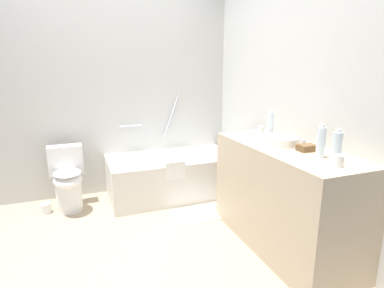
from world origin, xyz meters
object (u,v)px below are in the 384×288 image
Objects in this scene: water_bottle_2 at (337,147)px; drinking_glass_1 at (261,131)px; soap_dish at (255,133)px; sink_basin at (280,140)px; water_bottle_0 at (321,142)px; bathtub at (172,174)px; water_bottle_1 at (270,125)px; bath_mat at (204,213)px; toilet_paper_roll at (46,208)px; amenity_basket at (307,148)px; toilet at (68,179)px; drinking_glass_0 at (338,161)px; sink_faucet at (298,139)px.

water_bottle_2 is 0.89m from drinking_glass_1.
sink_basin is at bearing -94.60° from soap_dish.
bathtub is at bearing 108.16° from water_bottle_0.
sink_basin is at bearing -104.07° from water_bottle_1.
bath_mat is 5.86× the size of toilet_paper_roll.
drinking_glass_1 is at bearing -26.30° from toilet_paper_roll.
bathtub is at bearing -0.22° from toilet_paper_roll.
drinking_glass_1 is at bearing -59.46° from bathtub.
bathtub is 10.62× the size of amenity_basket.
toilet is 2.66m from water_bottle_2.
toilet is at bearing 3.83° from toilet_paper_roll.
drinking_glass_0 is (-0.04, -0.21, -0.07)m from water_bottle_0.
bathtub is 1.44m from water_bottle_1.
sink_basin is 4.07× the size of drinking_glass_0.
water_bottle_2 is 1.00m from soap_dish.
drinking_glass_1 is 2.38m from toilet_paper_roll.
sink_faucet is 0.58m from water_bottle_2.
amenity_basket is at bearing 78.17° from drinking_glass_0.
bathtub reaches higher than drinking_glass_0.
sink_faucet reaches higher than toilet.
water_bottle_0 reaches higher than toilet_paper_roll.
drinking_glass_0 is (-0.08, -0.88, -0.08)m from water_bottle_1.
sink_faucet is at bearing 64.28° from amenity_basket.
sink_basin is at bearing -95.18° from drinking_glass_1.
water_bottle_2 is 0.35× the size of bath_mat.
sink_faucet is at bearing -60.72° from bathtub.
toilet is 2.18m from water_bottle_1.
bath_mat is at bearing 134.18° from water_bottle_1.
bathtub is 2.12m from drinking_glass_0.
amenity_basket is at bearing -37.76° from toilet_paper_roll.
drinking_glass_1 is at bearing 87.23° from drinking_glass_0.
water_bottle_1 is at bearing 88.75° from water_bottle_2.
toilet_paper_roll is (-1.99, 0.87, -0.84)m from soap_dish.
bath_mat is (-0.45, 0.95, -0.90)m from amenity_basket.
sink_basin is 1.38× the size of water_bottle_2.
amenity_basket reaches higher than toilet_paper_roll.
bathtub reaches higher than bath_mat.
sink_basin is at bearing -60.96° from bath_mat.
amenity_basket is (0.03, -0.58, -0.02)m from drinking_glass_1.
bath_mat is (0.16, -0.61, -0.26)m from bathtub.
drinking_glass_1 reaches higher than toilet.
sink_basin is 0.56m from water_bottle_2.
sink_basin reaches higher than soap_dish.
toilet_paper_roll is at bearing 146.16° from sink_basin.
sink_faucet is (0.73, -1.31, 0.65)m from bathtub.
drinking_glass_0 is 2.88m from toilet_paper_roll.
amenity_basket is 1.56× the size of soap_dish.
water_bottle_0 is at bearing -90.46° from drinking_glass_1.
water_bottle_1 is 0.40× the size of bath_mat.
drinking_glass_1 reaches higher than soap_dish.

